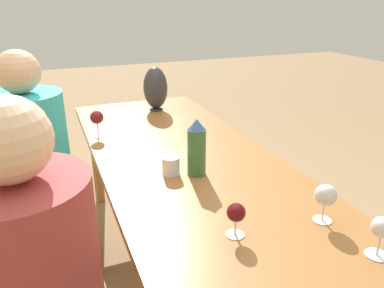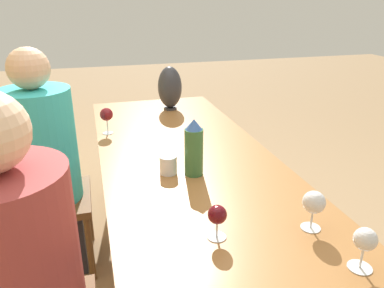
{
  "view_description": "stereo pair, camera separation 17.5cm",
  "coord_description": "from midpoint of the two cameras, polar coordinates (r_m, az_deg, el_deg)",
  "views": [
    {
      "loc": [
        -1.56,
        0.6,
        1.49
      ],
      "look_at": [
        -0.04,
        0.0,
        0.84
      ],
      "focal_mm": 35.0,
      "sensor_mm": 36.0,
      "label": 1
    },
    {
      "loc": [
        -1.61,
        0.44,
        1.49
      ],
      "look_at": [
        -0.04,
        0.0,
        0.84
      ],
      "focal_mm": 35.0,
      "sensor_mm": 36.0,
      "label": 2
    }
  ],
  "objects": [
    {
      "name": "vase",
      "position": [
        2.61,
        -7.53,
        8.4
      ],
      "size": [
        0.17,
        0.17,
        0.3
      ],
      "color": "#2D2D33",
      "rests_on": "dining_table"
    },
    {
      "name": "dining_table",
      "position": [
        1.86,
        -3.2,
        -4.58
      ],
      "size": [
        2.32,
        0.85,
        0.74
      ],
      "color": "#936033",
      "rests_on": "ground_plane"
    },
    {
      "name": "water_bottle",
      "position": [
        1.64,
        -2.35,
        -0.67
      ],
      "size": [
        0.08,
        0.08,
        0.26
      ],
      "color": "#336638",
      "rests_on": "dining_table"
    },
    {
      "name": "water_tumbler",
      "position": [
        1.68,
        -6.24,
        -3.39
      ],
      "size": [
        0.08,
        0.08,
        0.08
      ],
      "color": "silver",
      "rests_on": "dining_table"
    },
    {
      "name": "wine_glass_3",
      "position": [
        1.36,
        16.26,
        -7.72
      ],
      "size": [
        0.08,
        0.08,
        0.14
      ],
      "color": "silver",
      "rests_on": "dining_table"
    },
    {
      "name": "chair_far",
      "position": [
        2.17,
        -26.56,
        -7.39
      ],
      "size": [
        0.44,
        0.44,
        0.99
      ],
      "color": "brown",
      "rests_on": "ground_plane"
    },
    {
      "name": "wine_glass_1",
      "position": [
        1.25,
        23.44,
        -11.92
      ],
      "size": [
        0.07,
        0.07,
        0.14
      ],
      "color": "silver",
      "rests_on": "dining_table"
    },
    {
      "name": "wine_glass_2",
      "position": [
        2.18,
        -16.57,
        3.78
      ],
      "size": [
        0.07,
        0.07,
        0.15
      ],
      "color": "silver",
      "rests_on": "dining_table"
    },
    {
      "name": "wine_glass_0",
      "position": [
        1.25,
        2.68,
        -10.68
      ],
      "size": [
        0.07,
        0.07,
        0.12
      ],
      "color": "silver",
      "rests_on": "dining_table"
    },
    {
      "name": "person_far",
      "position": [
        2.09,
        -24.77,
        -3.35
      ],
      "size": [
        0.36,
        0.36,
        1.26
      ],
      "color": "#2D2D38",
      "rests_on": "ground_plane"
    },
    {
      "name": "ground_plane",
      "position": [
        2.23,
        -2.83,
        -19.96
      ],
      "size": [
        14.0,
        14.0,
        0.0
      ],
      "primitive_type": "plane",
      "color": "#937551"
    }
  ]
}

